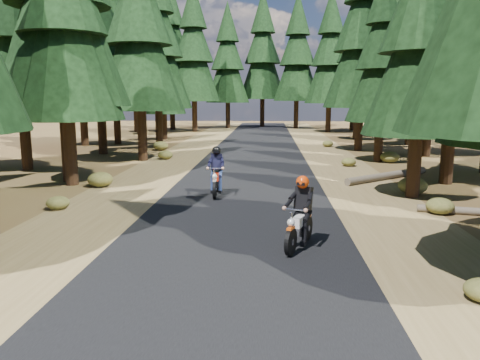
# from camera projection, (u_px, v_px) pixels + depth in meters

# --- Properties ---
(ground) EXTENTS (120.00, 120.00, 0.00)m
(ground) POSITION_uv_depth(u_px,v_px,m) (237.00, 229.00, 12.87)
(ground) COLOR #4D321B
(ground) RESTS_ON ground
(road) EXTENTS (6.00, 100.00, 0.01)m
(road) POSITION_uv_depth(u_px,v_px,m) (246.00, 192.00, 17.78)
(road) COLOR black
(road) RESTS_ON ground
(shoulder_l) EXTENTS (3.20, 100.00, 0.01)m
(shoulder_l) POSITION_uv_depth(u_px,v_px,m) (127.00, 191.00, 18.06)
(shoulder_l) COLOR brown
(shoulder_l) RESTS_ON ground
(shoulder_r) EXTENTS (3.20, 100.00, 0.01)m
(shoulder_r) POSITION_uv_depth(u_px,v_px,m) (368.00, 194.00, 17.50)
(shoulder_r) COLOR brown
(shoulder_r) RESTS_ON ground
(pine_forest) EXTENTS (34.59, 55.08, 16.32)m
(pine_forest) POSITION_uv_depth(u_px,v_px,m) (257.00, 34.00, 32.18)
(pine_forest) COLOR black
(pine_forest) RESTS_ON ground
(log_near) EXTENTS (4.36, 3.79, 0.32)m
(log_near) POSITION_uv_depth(u_px,v_px,m) (388.00, 176.00, 20.69)
(log_near) COLOR #4C4233
(log_near) RESTS_ON ground
(log_far) EXTENTS (3.38, 1.01, 0.24)m
(log_far) POSITION_uv_depth(u_px,v_px,m) (476.00, 212.00, 14.30)
(log_far) COLOR #4C4233
(log_far) RESTS_ON ground
(understory_shrubs) EXTENTS (15.16, 31.43, 0.64)m
(understory_shrubs) POSITION_uv_depth(u_px,v_px,m) (273.00, 172.00, 20.96)
(understory_shrubs) COLOR #474C1E
(understory_shrubs) RESTS_ON ground
(rider_lead) EXTENTS (1.25, 2.01, 1.73)m
(rider_lead) POSITION_uv_depth(u_px,v_px,m) (299.00, 225.00, 11.12)
(rider_lead) COLOR silver
(rider_lead) RESTS_ON road
(rider_follow) EXTENTS (0.66, 2.03, 1.80)m
(rider_follow) POSITION_uv_depth(u_px,v_px,m) (216.00, 179.00, 17.13)
(rider_follow) COLOR #9A1F0A
(rider_follow) RESTS_ON road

